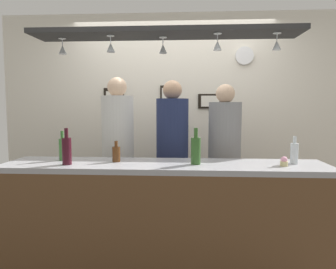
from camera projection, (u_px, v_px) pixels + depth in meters
ground_plane at (167, 254)px, 3.06m from camera, size 8.00×8.00×0.00m
back_wall at (173, 117)px, 4.04m from camera, size 4.40×0.06×2.60m
bar_counter at (163, 205)px, 2.50m from camera, size 2.70×0.55×0.97m
overhead_glass_rack at (165, 33)px, 2.58m from camera, size 2.20×0.36×0.04m
hanging_wineglass_far_left at (63, 49)px, 2.68m from camera, size 0.07×0.07×0.13m
hanging_wineglass_left at (111, 47)px, 2.57m from camera, size 0.07×0.07×0.13m
hanging_wineglass_center_left at (163, 48)px, 2.63m from camera, size 0.07×0.07×0.13m
hanging_wineglass_center at (217, 45)px, 2.49m from camera, size 0.07×0.07×0.13m
hanging_wineglass_center_right at (277, 45)px, 2.48m from camera, size 0.07×0.07×0.13m
person_left_white_patterned_shirt at (118, 142)px, 3.37m from camera, size 0.34×0.34×1.75m
person_middle_navy_shirt at (172, 145)px, 3.34m from camera, size 0.34×0.34×1.71m
person_right_grey_shirt at (224, 148)px, 3.30m from camera, size 0.34×0.34×1.67m
bottle_soda_clear at (294, 153)px, 2.60m from camera, size 0.06×0.06×0.23m
bottle_champagne_green at (196, 150)px, 2.57m from camera, size 0.08×0.08×0.30m
bottle_beer_green_import at (63, 149)px, 2.76m from camera, size 0.06×0.06×0.26m
bottle_wine_dark_red at (67, 150)px, 2.56m from camera, size 0.08×0.08×0.30m
bottle_beer_brown_stubby at (116, 154)px, 2.69m from camera, size 0.07×0.07×0.18m
cupcake at (284, 162)px, 2.50m from camera, size 0.06×0.06×0.08m
picture_frame_crest at (167, 96)px, 3.97m from camera, size 0.18×0.02×0.26m
picture_frame_caricature at (114, 101)px, 4.02m from camera, size 0.26×0.02×0.34m
picture_frame_lower_pair at (210, 101)px, 3.94m from camera, size 0.30×0.02×0.18m
wall_clock at (244, 56)px, 3.86m from camera, size 0.22×0.03×0.22m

